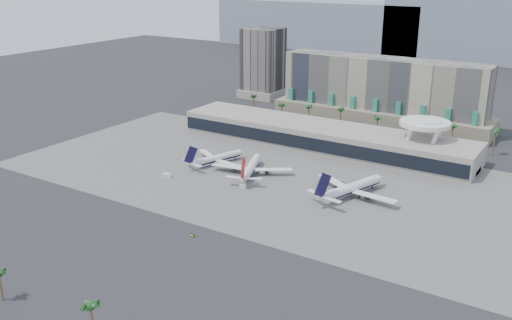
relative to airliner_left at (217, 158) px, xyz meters
The scene contains 15 objects.
ground 62.16m from the airliner_left, 58.89° to the right, with size 900.00×900.00×0.00m, color #232326.
apron_pad 32.30m from the airliner_left, ahead, with size 260.00×130.00×0.06m, color #5B5B59.
mountain_ridge 421.98m from the airliner_left, 81.82° to the left, with size 680.00×60.00×70.00m.
hotel 129.07m from the airliner_left, 70.86° to the left, with size 140.00×30.00×42.00m.
office_tower 160.97m from the airliner_left, 113.19° to the left, with size 30.00×30.00×52.00m.
terminal 65.22m from the airliner_left, 60.50° to the left, with size 170.00×32.50×14.50m.
saucer_structure 108.45m from the airliner_left, 35.82° to the left, with size 26.00×26.00×21.89m.
palm_row 100.08m from the airliner_left, 66.95° to the left, with size 157.80×2.80×13.10m.
airliner_left is the anchor object (origin of this frame).
airliner_centre 23.04m from the airliner_left, ahead, with size 38.46×39.70×14.40m.
airliner_right 75.86m from the airliner_left, ahead, with size 42.64×44.12×15.76m.
service_vehicle_a 30.02m from the airliner_left, 107.86° to the right, with size 4.01×1.96×1.96m, color silver.
service_vehicle_b 35.60m from the airliner_left, 34.43° to the right, with size 3.06×1.75×1.58m, color silver.
taxiway_sign 82.56m from the airliner_left, 60.52° to the right, with size 2.27×0.92×1.03m.
near_palm_b 150.83m from the airliner_left, 66.54° to the right, with size 6.00×6.00×14.74m.
Camera 1 is at (133.19, -170.09, 98.05)m, focal length 40.00 mm.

